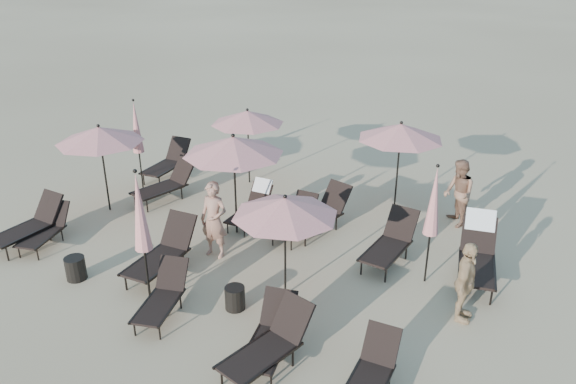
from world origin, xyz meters
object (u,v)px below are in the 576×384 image
Objects in this scene: lounger_2 at (163,252)px; lounger_6 at (168,162)px; umbrella_open_4 at (401,132)px; umbrella_closed_1 at (434,202)px; umbrella_closed_2 at (136,128)px; beachgoer_c at (465,282)px; lounger_5 at (270,344)px; lounger_10 at (320,212)px; lounger_4 at (270,335)px; lounger_13 at (371,372)px; lounger_9 at (296,219)px; umbrella_open_0 at (99,135)px; lounger_0 at (30,224)px; umbrella_open_2 at (285,207)px; side_table_0 at (76,268)px; umbrella_closed_0 at (140,213)px; beachgoer_a at (214,220)px; lounger_3 at (163,296)px; lounger_1 at (46,229)px; lounger_7 at (166,183)px; lounger_8 at (252,205)px; lounger_11 at (478,252)px; beachgoer_b at (458,193)px.

lounger_6 is at bearing 125.32° from lounger_2.
umbrella_closed_1 is (1.89, -3.00, -0.27)m from umbrella_open_4.
umbrella_closed_2 is 9.40m from beachgoer_c.
lounger_10 is at bearing 120.03° from lounger_5.
lounger_4 is 1.77m from lounger_13.
lounger_10 reaches higher than lounger_9.
umbrella_open_0 is at bearing 143.70° from lounger_4.
lounger_0 is 0.82× the size of umbrella_open_2.
lounger_0 is at bearing -174.08° from lounger_5.
umbrella_open_4 is 8.12m from side_table_0.
lounger_13 is 4.79m from umbrella_closed_0.
umbrella_open_4 reaches higher than lounger_6.
lounger_6 is at bearing 136.44° from beachgoer_a.
umbrella_closed_1 is 0.99× the size of umbrella_closed_2.
umbrella_open_4 is at bearing 55.07° from lounger_3.
lounger_4 reaches higher than lounger_9.
lounger_13 is at bearing 161.27° from beachgoer_c.
lounger_9 is at bearing 55.00° from side_table_0.
lounger_3 reaches higher than lounger_1.
umbrella_closed_2 reaches higher than lounger_5.
lounger_7 is at bearing 142.76° from beachgoer_a.
lounger_8 is 0.77× the size of lounger_11.
lounger_8 is at bearing -0.31° from umbrella_closed_2.
lounger_1 is at bearing -171.11° from lounger_11.
lounger_1 is 3.20× the size of side_table_0.
lounger_6 is at bearing 112.82° from lounger_3.
umbrella_closed_0 is at bearing -108.54° from lounger_9.
umbrella_open_2 is 2.88m from umbrella_closed_1.
umbrella_closed_0 is at bearing -109.34° from umbrella_open_4.
beachgoer_a is at bearing -124.84° from lounger_9.
lounger_4 is at bearing -44.87° from beachgoer_a.
umbrella_open_2 is at bearing -58.59° from beachgoer_b.
lounger_5 is 4.20m from umbrella_closed_1.
lounger_13 is 5.05m from beachgoer_a.
lounger_5 is at bearing -45.49° from beachgoer_b.
lounger_5 is 6.99m from umbrella_open_4.
lounger_5 is at bearing -46.42° from beachgoer_a.
beachgoer_b is (3.93, 6.37, -1.09)m from umbrella_closed_0.
umbrella_open_0 is (-6.63, 2.43, 1.61)m from lounger_4.
lounger_4 is 6.50m from beachgoer_b.
lounger_2 is 3.94m from umbrella_open_0.
beachgoer_a reaches higher than beachgoer_b.
lounger_2 is 0.83× the size of umbrella_open_0.
lounger_3 is 0.62× the size of umbrella_closed_2.
lounger_9 is 5.22m from umbrella_closed_2.
lounger_6 reaches higher than lounger_4.
lounger_10 reaches higher than lounger_13.
lounger_4 is 4.27m from lounger_9.
lounger_2 is 4.78m from umbrella_closed_2.
lounger_9 is 4.90m from side_table_0.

